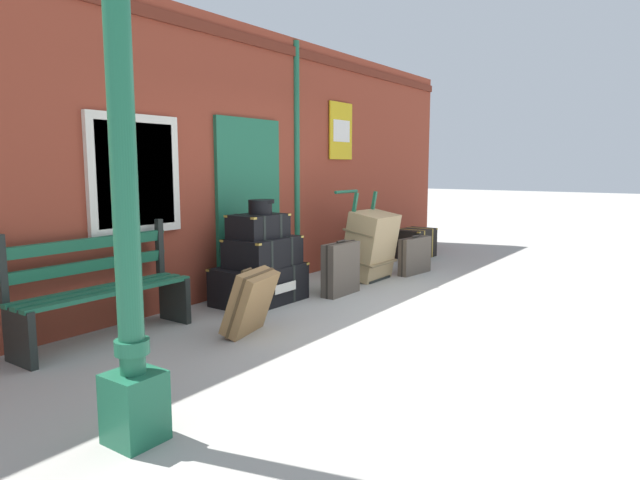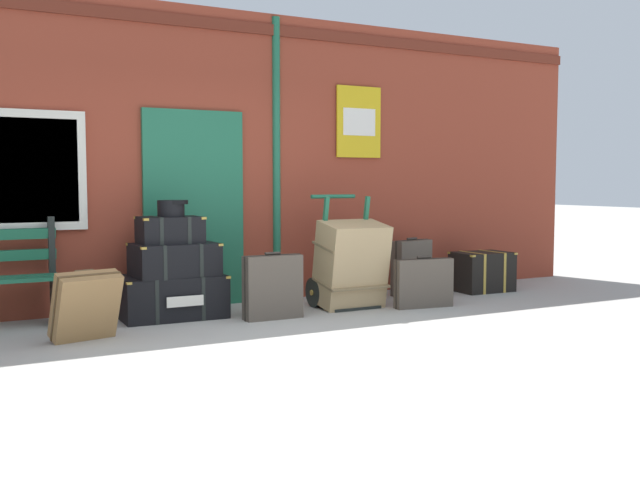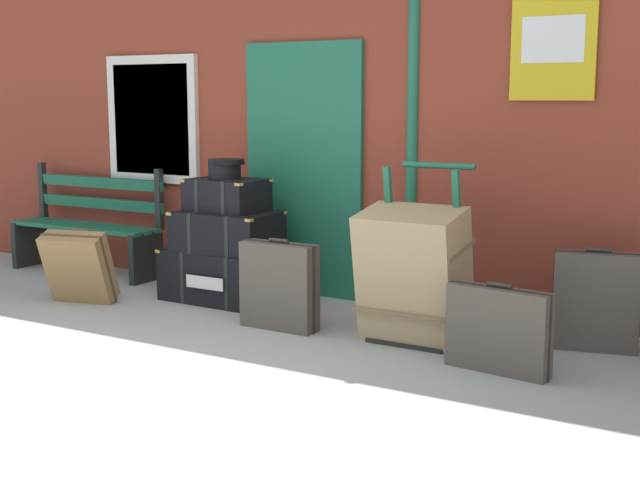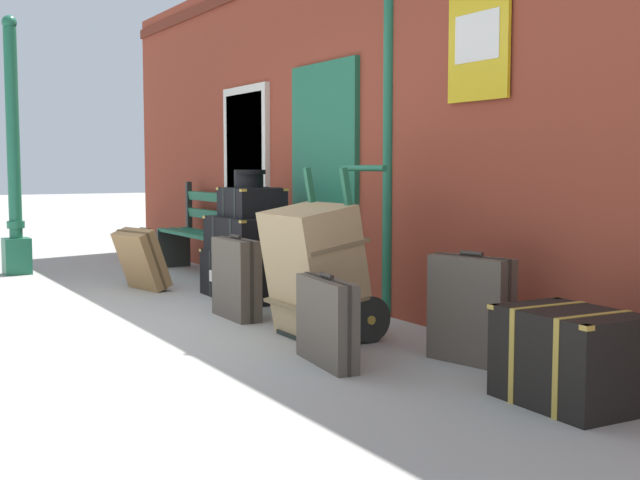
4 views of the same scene
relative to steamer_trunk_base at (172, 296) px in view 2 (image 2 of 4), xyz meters
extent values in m
plane|color=#A3A099|center=(0.52, -1.91, -0.21)|extent=(60.00, 60.00, 0.00)
cube|color=brown|center=(0.52, 0.69, 1.39)|extent=(10.40, 0.30, 3.20)
cube|color=maroon|center=(0.52, 0.52, 2.81)|extent=(10.40, 0.03, 0.12)
cube|color=#1E6647|center=(0.41, 0.51, 0.84)|extent=(1.10, 0.05, 2.10)
cube|color=#123D2A|center=(0.41, 0.50, 0.84)|extent=(0.06, 0.02, 2.10)
cube|color=silver|center=(-1.22, 0.51, 1.24)|extent=(1.04, 0.06, 1.16)
cube|color=silver|center=(-1.22, 0.49, 1.24)|extent=(0.88, 0.02, 1.00)
cylinder|color=#1E6647|center=(1.39, 0.53, 1.39)|extent=(0.09, 0.09, 3.14)
cube|color=gold|center=(2.46, 0.51, 1.84)|extent=(0.60, 0.02, 0.84)
cube|color=white|center=(2.46, 0.50, 1.84)|extent=(0.44, 0.01, 0.32)
cube|color=black|center=(-1.06, 0.19, 0.01)|extent=(0.06, 0.40, 0.45)
cube|color=black|center=(-1.06, 0.39, 0.52)|extent=(0.06, 0.06, 0.56)
cube|color=black|center=(0.00, 0.00, 0.00)|extent=(1.02, 0.67, 0.42)
cube|color=black|center=(-0.22, 0.01, 0.00)|extent=(0.05, 0.65, 0.43)
cube|color=black|center=(0.22, -0.01, 0.00)|extent=(0.05, 0.65, 0.43)
cube|color=#B79338|center=(-0.49, -0.29, 0.20)|extent=(0.05, 0.05, 0.02)
cube|color=#B79338|center=(0.47, -0.31, 0.20)|extent=(0.05, 0.05, 0.02)
cube|color=#B79338|center=(-0.47, 0.31, 0.20)|extent=(0.05, 0.05, 0.02)
cube|color=#B79338|center=(0.49, 0.29, 0.20)|extent=(0.05, 0.05, 0.02)
cube|color=silver|center=(0.03, -0.35, 0.00)|extent=(0.36, 0.01, 0.10)
cube|color=black|center=(0.02, -0.04, 0.37)|extent=(0.82, 0.56, 0.32)
cube|color=black|center=(-0.16, -0.04, 0.37)|extent=(0.05, 0.55, 0.33)
cube|color=black|center=(0.20, -0.03, 0.37)|extent=(0.05, 0.55, 0.33)
cube|color=#B79338|center=(-0.35, -0.30, 0.52)|extent=(0.05, 0.05, 0.02)
cube|color=#B79338|center=(0.41, -0.28, 0.52)|extent=(0.05, 0.05, 0.02)
cube|color=#B79338|center=(-0.37, 0.20, 0.52)|extent=(0.05, 0.05, 0.02)
cube|color=#B79338|center=(0.39, 0.22, 0.52)|extent=(0.05, 0.05, 0.02)
cube|color=black|center=(-0.01, 0.00, 0.66)|extent=(0.61, 0.46, 0.26)
cube|color=black|center=(-0.14, 0.01, 0.66)|extent=(0.05, 0.45, 0.27)
cube|color=black|center=(0.13, 0.00, 0.66)|extent=(0.05, 0.45, 0.27)
cube|color=#B79338|center=(-0.29, -0.19, 0.78)|extent=(0.05, 0.05, 0.02)
cube|color=#B79338|center=(0.27, -0.21, 0.78)|extent=(0.05, 0.05, 0.02)
cube|color=#B79338|center=(-0.28, 0.21, 0.78)|extent=(0.05, 0.05, 0.02)
cube|color=#B79338|center=(0.28, 0.19, 0.78)|extent=(0.05, 0.05, 0.02)
cylinder|color=black|center=(0.00, -0.03, 0.87)|extent=(0.26, 0.26, 0.16)
cylinder|color=black|center=(0.03, -0.03, 0.93)|extent=(0.28, 0.28, 0.04)
cube|color=black|center=(1.83, -0.40, -0.20)|extent=(0.56, 0.28, 0.03)
cube|color=#1E6647|center=(1.58, -0.20, 0.38)|extent=(0.04, 0.25, 1.19)
cube|color=#1E6647|center=(2.08, -0.20, 0.38)|extent=(0.04, 0.25, 1.19)
cylinder|color=#1E6647|center=(1.83, 0.01, 0.97)|extent=(0.54, 0.04, 0.04)
cylinder|color=black|center=(1.51, -0.14, -0.05)|extent=(0.04, 0.32, 0.32)
cylinder|color=#B79338|center=(1.51, -0.14, -0.05)|extent=(0.07, 0.06, 0.06)
cylinder|color=black|center=(2.15, -0.14, -0.05)|extent=(0.04, 0.32, 0.32)
cylinder|color=#B79338|center=(2.15, -0.14, -0.05)|extent=(0.07, 0.06, 0.06)
cube|color=tan|center=(1.83, -0.38, 0.26)|extent=(0.68, 0.58, 0.94)
cube|color=olive|center=(1.83, -0.38, 0.07)|extent=(0.70, 0.46, 0.10)
cube|color=olive|center=(1.83, -0.38, 0.46)|extent=(0.70, 0.46, 0.10)
cube|color=olive|center=(-0.96, -0.73, 0.09)|extent=(0.60, 0.48, 0.60)
cylinder|color=brown|center=(-0.96, -0.69, 0.38)|extent=(0.16, 0.06, 0.03)
cube|color=brown|center=(-0.96, -0.73, 0.09)|extent=(0.58, 0.34, 0.56)
cube|color=#51473D|center=(2.94, 0.08, 0.12)|extent=(0.57, 0.29, 0.65)
cylinder|color=#302A24|center=(2.94, 0.08, 0.46)|extent=(0.16, 0.06, 0.03)
cube|color=#2C2721|center=(2.94, 0.08, 0.12)|extent=(0.55, 0.15, 0.66)
cube|color=#51473D|center=(0.85, -0.54, 0.10)|extent=(0.58, 0.19, 0.63)
cylinder|color=#302A24|center=(0.85, -0.54, 0.43)|extent=(0.16, 0.03, 0.03)
cube|color=#2C2721|center=(0.85, -0.54, 0.10)|extent=(0.59, 0.03, 0.64)
cube|color=#51473D|center=(2.54, -0.70, 0.05)|extent=(0.66, 0.22, 0.52)
cylinder|color=#302A24|center=(2.54, -0.70, 0.33)|extent=(0.16, 0.05, 0.03)
cube|color=#2C2721|center=(2.54, -0.70, 0.05)|extent=(0.66, 0.10, 0.53)
cube|color=black|center=(3.88, -0.08, 0.03)|extent=(0.69, 0.50, 0.48)
cube|color=#B79338|center=(3.73, -0.07, 0.03)|extent=(0.05, 0.49, 0.49)
cube|color=#B79338|center=(4.03, -0.08, 0.03)|extent=(0.05, 0.49, 0.49)
cube|color=#B79338|center=(3.56, -0.29, 0.26)|extent=(0.05, 0.05, 0.02)
cube|color=#B79338|center=(4.20, -0.31, 0.26)|extent=(0.05, 0.05, 0.02)
cube|color=#B79338|center=(3.57, 0.15, 0.26)|extent=(0.05, 0.05, 0.02)
cube|color=#B79338|center=(4.21, 0.13, 0.26)|extent=(0.05, 0.05, 0.02)
camera|label=1|loc=(-4.64, -4.08, 1.32)|focal=31.18mm
camera|label=2|loc=(-2.09, -7.02, 1.13)|focal=41.14mm
camera|label=3|loc=(4.19, -5.61, 1.44)|focal=48.52mm
camera|label=4|loc=(6.81, -3.20, 0.99)|focal=46.80mm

